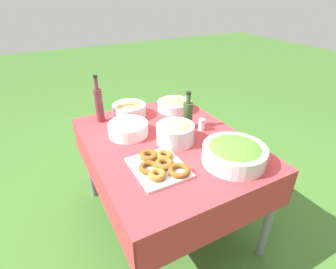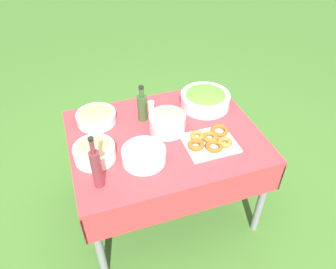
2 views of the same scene
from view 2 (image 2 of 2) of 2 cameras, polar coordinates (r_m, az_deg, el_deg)
The scene contains 11 objects.
ground_plane at distance 2.67m, azimuth -0.49°, elevation -12.00°, with size 14.00×14.00×0.00m, color #3D6B28.
picnic_table at distance 2.21m, azimuth -0.58°, elevation -1.95°, with size 1.23×0.96×0.72m.
salad_bowl at distance 2.39m, azimuth 6.50°, elevation 6.22°, with size 0.35×0.35×0.12m.
pasta_bowl at distance 2.14m, azimuth -0.11°, elevation 2.33°, with size 0.24×0.24×0.14m.
donut_platter at distance 2.08m, azimuth 7.35°, elevation -1.10°, with size 0.33×0.27×0.05m.
plate_stack at distance 1.94m, azimuth -4.21°, elevation -3.62°, with size 0.26×0.26×0.08m.
olive_oil_bottle at distance 2.22m, azimuth -4.50°, elevation 4.84°, with size 0.07×0.07×0.26m.
wine_bottle at distance 1.78m, azimuth -12.36°, elevation -5.64°, with size 0.06×0.06×0.34m.
bread_bowl at distance 1.99m, azimuth -12.69°, elevation -2.85°, with size 0.25×0.25×0.11m.
fruit_bowl at distance 2.28m, azimuth -12.41°, elevation 3.08°, with size 0.27×0.27×0.09m.
salt_shaker at distance 2.32m, azimuth -2.95°, elevation 4.85°, with size 0.05×0.05×0.08m.
Camera 2 is at (-0.50, -1.56, 2.11)m, focal length 35.00 mm.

